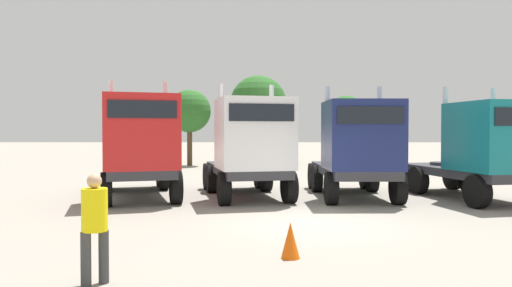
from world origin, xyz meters
TOP-DOWN VIEW (x-y plane):
  - ground at (0.00, 0.00)m, footprint 200.00×200.00m
  - semi_truck_red at (-5.59, 4.11)m, footprint 4.30×6.88m
  - semi_truck_white at (-1.73, 4.30)m, footprint 3.73×6.14m
  - semi_truck_navy at (2.02, 4.28)m, footprint 2.70×5.85m
  - semi_truck_teal at (6.24, 3.84)m, footprint 3.65×6.29m
  - visitor_in_hivis at (-3.93, -5.25)m, footprint 0.56×0.56m
  - traffic_cone_near at (-0.78, -3.63)m, footprint 0.36×0.36m
  - oak_far_left at (-6.45, 21.49)m, footprint 3.02×3.02m
  - oak_far_centre at (-1.62, 23.98)m, footprint 4.29×4.29m
  - oak_far_right at (4.84, 23.08)m, footprint 3.14×3.14m

SIDE VIEW (x-z plane):
  - ground at x=0.00m, z-range 0.00..0.00m
  - traffic_cone_near at x=-0.78m, z-range 0.00..0.69m
  - visitor_in_hivis at x=-3.93m, z-range 0.14..1.88m
  - semi_truck_teal at x=6.24m, z-range -0.19..3.78m
  - semi_truck_navy at x=2.02m, z-range -0.21..3.83m
  - semi_truck_white at x=-1.73m, z-range -0.20..3.93m
  - semi_truck_red at x=-5.59m, z-range -0.23..3.99m
  - oak_far_right at x=4.84m, z-range 0.94..6.00m
  - oak_far_left at x=-6.45m, z-range 1.15..6.52m
  - oak_far_centre at x=-1.62m, z-range 1.17..7.82m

